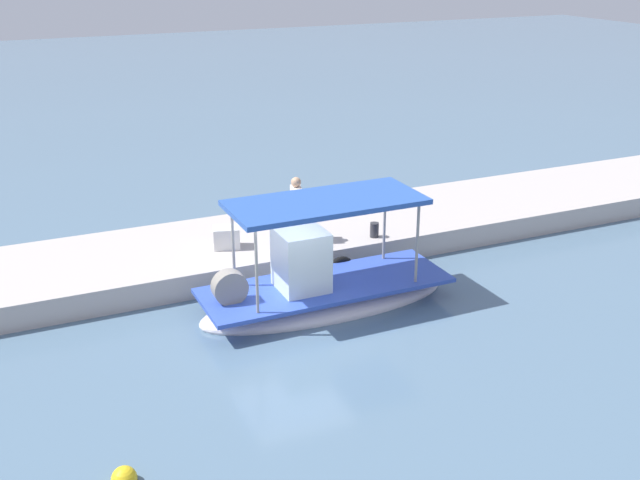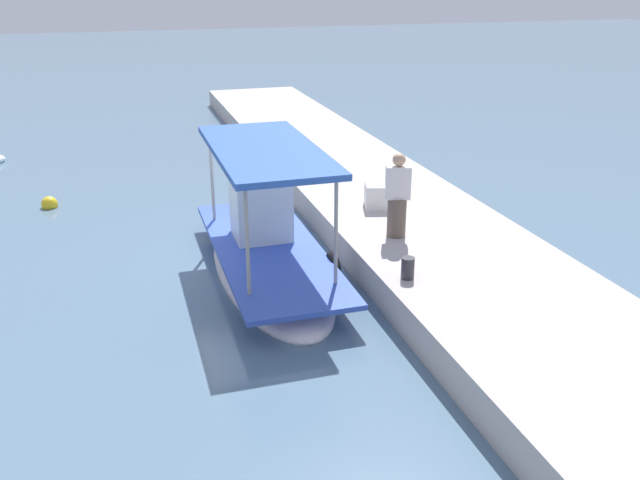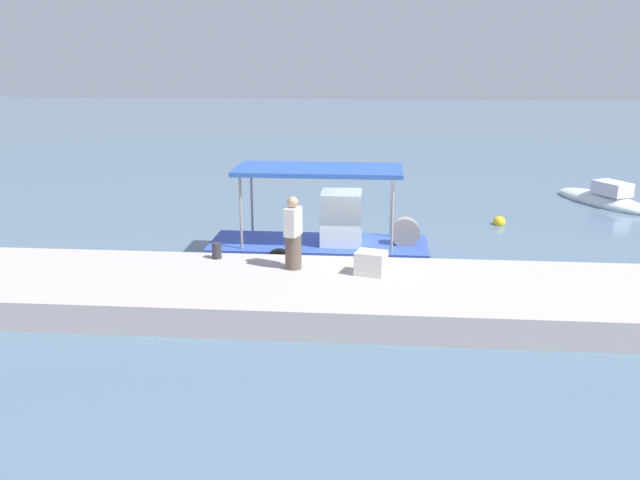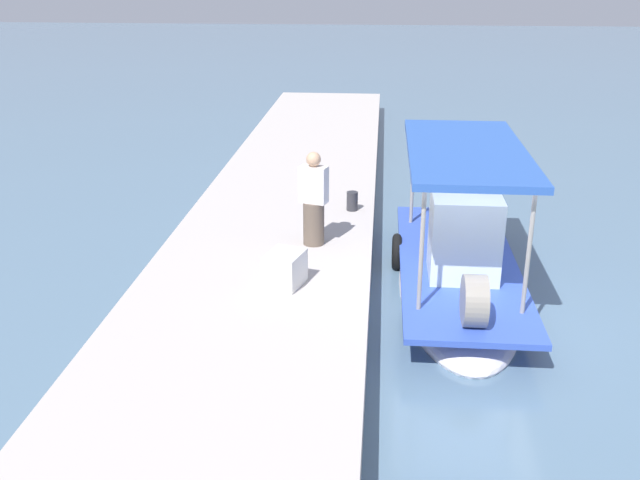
{
  "view_description": "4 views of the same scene",
  "coord_description": "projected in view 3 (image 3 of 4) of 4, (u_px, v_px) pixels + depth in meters",
  "views": [
    {
      "loc": [
        6.04,
        15.03,
        8.18
      ],
      "look_at": [
        -1.75,
        -2.15,
        0.85
      ],
      "focal_mm": 43.17,
      "sensor_mm": 36.0,
      "label": 1
    },
    {
      "loc": [
        -13.65,
        2.58,
        5.89
      ],
      "look_at": [
        -1.34,
        -1.17,
        0.73
      ],
      "focal_mm": 38.18,
      "sensor_mm": 36.0,
      "label": 2
    },
    {
      "loc": [
        0.65,
        -18.57,
        5.86
      ],
      "look_at": [
        -0.86,
        -1.29,
        0.94
      ],
      "focal_mm": 38.73,
      "sensor_mm": 36.0,
      "label": 3
    },
    {
      "loc": [
        11.23,
        -1.62,
        5.64
      ],
      "look_at": [
        -1.32,
        -2.71,
        0.75
      ],
      "focal_mm": 40.47,
      "sensor_mm": 36.0,
      "label": 4
    }
  ],
  "objects": [
    {
      "name": "cargo_crate",
      "position": [
        371.0,
        263.0,
        16.16
      ],
      "size": [
        0.8,
        0.71,
        0.56
      ],
      "primitive_type": "cube",
      "rotation": [
        0.0,
        0.0,
        2.86
      ],
      "color": "silver",
      "rests_on": "dock_quay"
    },
    {
      "name": "fisherman_near_bollard",
      "position": [
        293.0,
        236.0,
        16.46
      ],
      "size": [
        0.49,
        0.56,
        1.77
      ],
      "color": "brown",
      "rests_on": "dock_quay"
    },
    {
      "name": "dock_quay",
      "position": [
        348.0,
        295.0,
        15.82
      ],
      "size": [
        36.0,
        3.92,
        0.65
      ],
      "primitive_type": "cube",
      "color": "#B7ADA8",
      "rests_on": "ground_plane"
    },
    {
      "name": "ground_plane",
      "position": [
        354.0,
        260.0,
        19.45
      ],
      "size": [
        120.0,
        120.0,
        0.0
      ],
      "primitive_type": "plane",
      "color": "slate"
    },
    {
      "name": "mooring_bollard",
      "position": [
        217.0,
        251.0,
        17.4
      ],
      "size": [
        0.24,
        0.24,
        0.4
      ],
      "primitive_type": "cylinder",
      "color": "#2D2D33",
      "rests_on": "dock_quay"
    },
    {
      "name": "main_fishing_boat",
      "position": [
        322.0,
        246.0,
        19.24
      ],
      "size": [
        6.28,
        2.23,
        3.01
      ],
      "color": "silver",
      "rests_on": "ground_plane"
    },
    {
      "name": "moored_boat_near",
      "position": [
        603.0,
        200.0,
        26.35
      ],
      "size": [
        3.35,
        4.52,
        1.17
      ],
      "color": "white",
      "rests_on": "ground_plane"
    },
    {
      "name": "marker_buoy",
      "position": [
        499.0,
        222.0,
        23.31
      ],
      "size": [
        0.42,
        0.42,
        0.42
      ],
      "color": "yellow",
      "rests_on": "ground_plane"
    }
  ]
}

